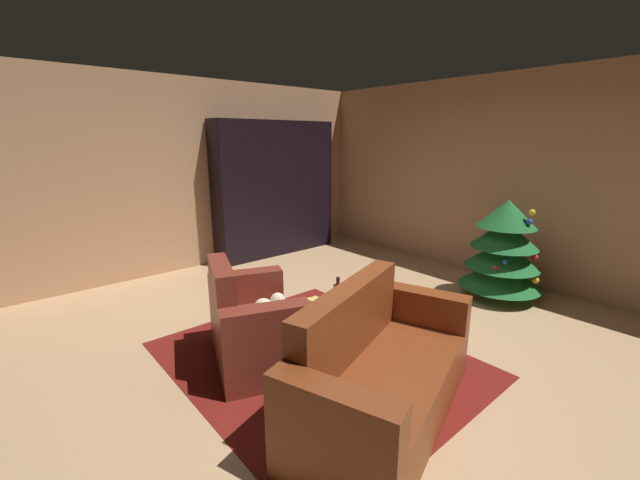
% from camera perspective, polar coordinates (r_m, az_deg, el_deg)
% --- Properties ---
extents(ground_plane, '(7.62, 7.62, 0.00)m').
position_cam_1_polar(ground_plane, '(3.84, 4.39, -14.77)').
color(ground_plane, tan).
extents(wall_back, '(6.47, 0.06, 2.69)m').
position_cam_1_polar(wall_back, '(5.83, 25.50, 7.90)').
color(wall_back, tan).
rests_on(wall_back, ground).
extents(wall_left, '(0.06, 5.88, 2.69)m').
position_cam_1_polar(wall_left, '(6.06, -17.62, 8.83)').
color(wall_left, tan).
rests_on(wall_left, ground).
extents(area_rug, '(2.56, 2.13, 0.01)m').
position_cam_1_polar(area_rug, '(3.60, -0.51, -16.79)').
color(area_rug, maroon).
rests_on(area_rug, ground).
extents(bookshelf_unit, '(0.35, 2.12, 2.14)m').
position_cam_1_polar(bookshelf_unit, '(6.55, -5.36, 7.23)').
color(bookshelf_unit, black).
rests_on(bookshelf_unit, ground).
extents(armchair_red, '(1.19, 0.99, 0.90)m').
position_cam_1_polar(armchair_red, '(3.49, -9.71, -12.19)').
color(armchair_red, maroon).
rests_on(armchair_red, ground).
extents(couch_red, '(1.24, 1.82, 0.90)m').
position_cam_1_polar(couch_red, '(2.88, 8.60, -18.65)').
color(couch_red, brown).
rests_on(couch_red, ground).
extents(coffee_table, '(0.65, 0.65, 0.47)m').
position_cam_1_polar(coffee_table, '(3.37, -0.08, -11.08)').
color(coffee_table, black).
rests_on(coffee_table, ground).
extents(book_stack_on_table, '(0.21, 0.16, 0.11)m').
position_cam_1_polar(book_stack_on_table, '(3.31, -0.23, -9.55)').
color(book_stack_on_table, gray).
rests_on(book_stack_on_table, coffee_table).
extents(bottle_on_table, '(0.08, 0.08, 0.28)m').
position_cam_1_polar(bottle_on_table, '(3.39, 2.58, -8.00)').
color(bottle_on_table, '#572221').
rests_on(bottle_on_table, coffee_table).
extents(decorated_tree, '(0.93, 0.93, 1.19)m').
position_cam_1_polar(decorated_tree, '(5.14, 24.89, -1.22)').
color(decorated_tree, brown).
rests_on(decorated_tree, ground).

